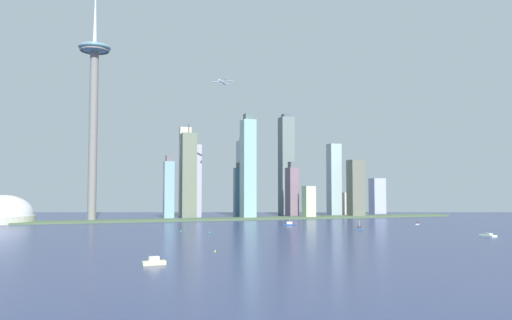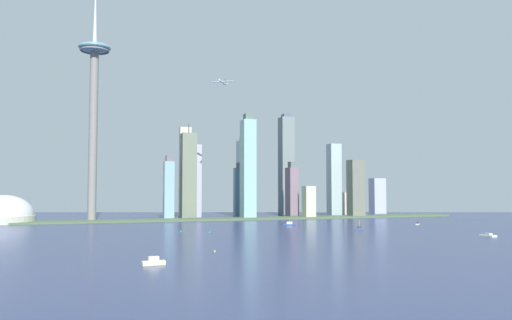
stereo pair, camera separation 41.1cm
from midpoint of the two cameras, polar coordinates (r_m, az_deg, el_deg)
waterfront_pier at (r=776.21m, az=-0.18°, el=-6.61°), size 676.50×43.62×2.53m
observation_tower at (r=770.70m, az=-17.82°, el=7.55°), size 45.68×45.68×356.27m
stadium_dome at (r=766.85m, az=-26.58°, el=-5.70°), size 80.69×80.69×55.57m
skyscraper_0 at (r=776.69m, az=-9.82°, el=-3.28°), size 14.75×19.75×97.07m
skyscraper_1 at (r=833.99m, az=4.09°, el=-3.53°), size 15.17×24.25×90.88m
skyscraper_2 at (r=803.55m, az=6.00°, el=-4.76°), size 16.50×18.61×50.65m
skyscraper_3 at (r=788.17m, az=-0.89°, el=-0.91°), size 19.91×25.57×163.84m
skyscraper_4 at (r=914.04m, az=3.46°, el=-0.59°), size 23.37×24.80×181.71m
skyscraper_5 at (r=846.67m, az=11.20°, el=-3.17°), size 22.76×21.99×93.87m
skyscraper_6 at (r=867.50m, az=-8.00°, el=-1.30°), size 19.29×12.87×151.47m
skyscraper_7 at (r=835.91m, az=-1.78°, el=-3.56°), size 20.33×13.20×89.69m
skyscraper_8 at (r=870.40m, az=8.82°, el=-2.24°), size 19.47×19.93×122.85m
skyscraper_9 at (r=982.99m, az=13.55°, el=-3.96°), size 24.67×21.87×66.02m
skyscraper_10 at (r=893.10m, az=-1.33°, el=-1.97°), size 23.05×25.37×136.85m
skyscraper_11 at (r=800.60m, az=-7.62°, el=-1.77°), size 22.91×23.72×149.05m
skyscraper_12 at (r=839.78m, az=-6.83°, el=-2.35°), size 15.23×27.95×118.96m
skyscraper_13 at (r=921.38m, az=9.35°, el=-4.86°), size 19.28×27.46×40.10m
boat_0 at (r=550.14m, az=24.72°, el=-7.71°), size 7.92×17.03×3.18m
boat_1 at (r=590.29m, az=11.62°, el=-7.59°), size 10.50×6.85×10.82m
boat_2 at (r=650.41m, az=3.82°, el=-7.22°), size 17.33×11.48×8.10m
boat_4 at (r=322.91m, az=-11.46°, el=-11.19°), size 14.72×7.02×5.13m
boat_5 at (r=692.06m, az=17.79°, el=-6.86°), size 8.97×8.63×3.79m
channel_buoy_0 at (r=542.72m, az=-5.24°, el=-8.10°), size 1.86×1.86×1.51m
channel_buoy_1 at (r=558.84m, az=-8.48°, el=-7.92°), size 1.63×1.63×1.92m
channel_buoy_2 at (r=381.51m, az=-4.64°, el=-10.18°), size 1.30×1.30×1.50m
airplane at (r=709.75m, az=-3.80°, el=8.77°), size 28.14×26.58×7.52m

